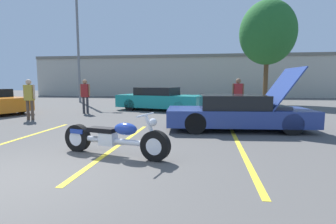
{
  "coord_description": "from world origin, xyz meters",
  "views": [
    {
      "loc": [
        3.13,
        -3.61,
        1.59
      ],
      "look_at": [
        2.12,
        3.09,
        0.8
      ],
      "focal_mm": 28.0,
      "sensor_mm": 36.0,
      "label": 1
    }
  ],
  "objects_px": {
    "motorcycle": "(114,138)",
    "spectator_midground": "(29,96)",
    "show_car_hood_open": "(238,113)",
    "spectator_near_motorcycle": "(238,94)",
    "light_pole": "(79,39)",
    "spectator_by_show_car": "(85,93)",
    "parked_car_right_row": "(160,99)",
    "tree_background": "(268,33)"
  },
  "relations": [
    {
      "from": "parked_car_right_row",
      "to": "spectator_by_show_car",
      "type": "distance_m",
      "value": 4.0
    },
    {
      "from": "motorcycle",
      "to": "spectator_near_motorcycle",
      "type": "bearing_deg",
      "value": 78.19
    },
    {
      "from": "show_car_hood_open",
      "to": "spectator_midground",
      "type": "distance_m",
      "value": 8.38
    },
    {
      "from": "spectator_near_motorcycle",
      "to": "spectator_by_show_car",
      "type": "distance_m",
      "value": 7.4
    },
    {
      "from": "tree_background",
      "to": "spectator_near_motorcycle",
      "type": "xyz_separation_m",
      "value": [
        -2.74,
        -7.6,
        -3.96
      ]
    },
    {
      "from": "parked_car_right_row",
      "to": "spectator_by_show_car",
      "type": "height_order",
      "value": "spectator_by_show_car"
    },
    {
      "from": "spectator_near_motorcycle",
      "to": "spectator_midground",
      "type": "height_order",
      "value": "spectator_near_motorcycle"
    },
    {
      "from": "show_car_hood_open",
      "to": "spectator_by_show_car",
      "type": "distance_m",
      "value": 7.87
    },
    {
      "from": "motorcycle",
      "to": "spectator_near_motorcycle",
      "type": "distance_m",
      "value": 7.64
    },
    {
      "from": "tree_background",
      "to": "spectator_midground",
      "type": "bearing_deg",
      "value": -139.13
    },
    {
      "from": "show_car_hood_open",
      "to": "spectator_by_show_car",
      "type": "xyz_separation_m",
      "value": [
        -7.05,
        3.47,
        0.44
      ]
    },
    {
      "from": "light_pole",
      "to": "spectator_by_show_car",
      "type": "xyz_separation_m",
      "value": [
        3.64,
        -6.7,
        -3.77
      ]
    },
    {
      "from": "light_pole",
      "to": "show_car_hood_open",
      "type": "relative_size",
      "value": 1.84
    },
    {
      "from": "tree_background",
      "to": "show_car_hood_open",
      "type": "bearing_deg",
      "value": -105.85
    },
    {
      "from": "show_car_hood_open",
      "to": "parked_car_right_row",
      "type": "bearing_deg",
      "value": 118.42
    },
    {
      "from": "parked_car_right_row",
      "to": "spectator_by_show_car",
      "type": "relative_size",
      "value": 2.96
    },
    {
      "from": "light_pole",
      "to": "spectator_by_show_car",
      "type": "relative_size",
      "value": 5.18
    },
    {
      "from": "light_pole",
      "to": "spectator_near_motorcycle",
      "type": "distance_m",
      "value": 13.54
    },
    {
      "from": "light_pole",
      "to": "parked_car_right_row",
      "type": "relative_size",
      "value": 1.75
    },
    {
      "from": "show_car_hood_open",
      "to": "parked_car_right_row",
      "type": "relative_size",
      "value": 0.95
    },
    {
      "from": "spectator_by_show_car",
      "to": "spectator_midground",
      "type": "relative_size",
      "value": 1.01
    },
    {
      "from": "show_car_hood_open",
      "to": "spectator_by_show_car",
      "type": "relative_size",
      "value": 2.81
    },
    {
      "from": "motorcycle",
      "to": "spectator_midground",
      "type": "xyz_separation_m",
      "value": [
        -5.32,
        4.58,
        0.62
      ]
    },
    {
      "from": "spectator_midground",
      "to": "motorcycle",
      "type": "bearing_deg",
      "value": -40.7
    },
    {
      "from": "spectator_midground",
      "to": "parked_car_right_row",
      "type": "bearing_deg",
      "value": 44.15
    },
    {
      "from": "motorcycle",
      "to": "spectator_by_show_car",
      "type": "relative_size",
      "value": 1.5
    },
    {
      "from": "light_pole",
      "to": "spectator_near_motorcycle",
      "type": "relative_size",
      "value": 5.06
    },
    {
      "from": "show_car_hood_open",
      "to": "spectator_near_motorcycle",
      "type": "height_order",
      "value": "show_car_hood_open"
    },
    {
      "from": "tree_background",
      "to": "spectator_near_motorcycle",
      "type": "distance_m",
      "value": 8.99
    },
    {
      "from": "spectator_near_motorcycle",
      "to": "tree_background",
      "type": "bearing_deg",
      "value": 70.14
    },
    {
      "from": "spectator_midground",
      "to": "spectator_near_motorcycle",
      "type": "bearing_deg",
      "value": 14.67
    },
    {
      "from": "tree_background",
      "to": "light_pole",
      "type": "bearing_deg",
      "value": -177.08
    },
    {
      "from": "spectator_by_show_car",
      "to": "spectator_midground",
      "type": "distance_m",
      "value": 2.76
    },
    {
      "from": "show_car_hood_open",
      "to": "spectator_near_motorcycle",
      "type": "distance_m",
      "value": 3.33
    },
    {
      "from": "show_car_hood_open",
      "to": "spectator_midground",
      "type": "height_order",
      "value": "show_car_hood_open"
    },
    {
      "from": "light_pole",
      "to": "parked_car_right_row",
      "type": "xyz_separation_m",
      "value": [
        7.05,
        -4.63,
        -4.16
      ]
    },
    {
      "from": "light_pole",
      "to": "spectator_midground",
      "type": "distance_m",
      "value": 10.19
    },
    {
      "from": "spectator_near_motorcycle",
      "to": "spectator_by_show_car",
      "type": "bearing_deg",
      "value": 178.5
    },
    {
      "from": "tree_background",
      "to": "parked_car_right_row",
      "type": "relative_size",
      "value": 1.44
    },
    {
      "from": "parked_car_right_row",
      "to": "spectator_by_show_car",
      "type": "bearing_deg",
      "value": -134.68
    },
    {
      "from": "spectator_midground",
      "to": "show_car_hood_open",
      "type": "bearing_deg",
      "value": -6.96
    },
    {
      "from": "show_car_hood_open",
      "to": "spectator_near_motorcycle",
      "type": "bearing_deg",
      "value": 79.08
    }
  ]
}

